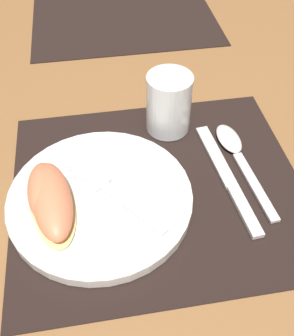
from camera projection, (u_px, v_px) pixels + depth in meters
ground_plane at (158, 188)px, 0.57m from camera, size 3.00×3.00×0.00m
placemat at (158, 187)px, 0.56m from camera, size 0.41×0.36×0.00m
placemat_far at (123, 13)px, 0.92m from camera, size 0.41×0.36×0.00m
plate at (100, 198)px, 0.54m from camera, size 0.25×0.25×0.02m
juice_glass at (169, 106)px, 0.62m from camera, size 0.07×0.07×0.10m
knife at (228, 179)px, 0.57m from camera, size 0.04×0.22×0.01m
spoon at (235, 150)px, 0.60m from camera, size 0.04×0.20×0.01m
fork at (108, 189)px, 0.54m from camera, size 0.13×0.15×0.00m
citrus_wedge_0 at (44, 192)px, 0.52m from camera, size 0.05×0.10×0.04m
citrus_wedge_1 at (52, 201)px, 0.50m from camera, size 0.07×0.14×0.04m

